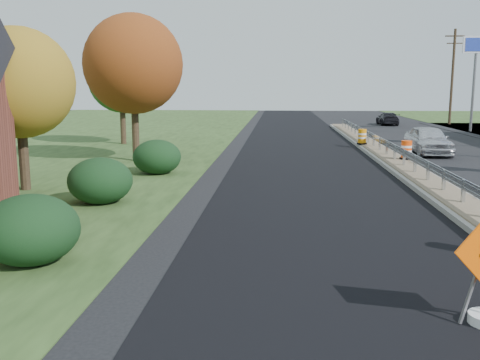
# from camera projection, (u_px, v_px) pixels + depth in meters

# --- Properties ---
(ground) EXTENTS (140.00, 140.00, 0.00)m
(ground) POSITION_uv_depth(u_px,v_px,m) (462.00, 209.00, 16.64)
(ground) COLOR black
(ground) RESTS_ON ground
(milled_overlay) EXTENTS (7.20, 120.00, 0.01)m
(milled_overlay) POSITION_uv_depth(u_px,v_px,m) (305.00, 163.00, 26.77)
(milled_overlay) COLOR black
(milled_overlay) RESTS_ON ground
(median) EXTENTS (1.60, 55.00, 0.23)m
(median) POSITION_uv_depth(u_px,v_px,m) (404.00, 168.00, 24.48)
(median) COLOR gray
(median) RESTS_ON ground
(guardrail) EXTENTS (0.10, 46.15, 0.72)m
(guardrail) POSITION_uv_depth(u_px,v_px,m) (399.00, 152.00, 25.35)
(guardrail) COLOR silver
(guardrail) RESTS_ON median
(pylon_sign_north) EXTENTS (2.20, 0.30, 7.90)m
(pylon_sign_north) POSITION_uv_depth(u_px,v_px,m) (476.00, 54.00, 44.25)
(pylon_sign_north) COLOR slate
(pylon_sign_north) RESTS_ON ground
(utility_pole_north) EXTENTS (1.90, 0.26, 9.40)m
(utility_pole_north) POSITION_uv_depth(u_px,v_px,m) (452.00, 75.00, 53.28)
(utility_pole_north) COLOR #473523
(utility_pole_north) RESTS_ON ground
(hedge_south) EXTENTS (2.09, 2.09, 1.52)m
(hedge_south) POSITION_uv_depth(u_px,v_px,m) (30.00, 229.00, 11.40)
(hedge_south) COLOR black
(hedge_south) RESTS_ON ground
(hedge_mid) EXTENTS (2.09, 2.09, 1.52)m
(hedge_mid) POSITION_uv_depth(u_px,v_px,m) (100.00, 181.00, 17.33)
(hedge_mid) COLOR black
(hedge_mid) RESTS_ON ground
(hedge_north) EXTENTS (2.09, 2.09, 1.52)m
(hedge_north) POSITION_uv_depth(u_px,v_px,m) (157.00, 157.00, 23.19)
(hedge_north) COLOR black
(hedge_north) RESTS_ON ground
(tree_near_yellow) EXTENTS (3.96, 3.96, 5.88)m
(tree_near_yellow) POSITION_uv_depth(u_px,v_px,m) (19.00, 83.00, 19.00)
(tree_near_yellow) COLOR #473523
(tree_near_yellow) RESTS_ON ground
(tree_near_red) EXTENTS (4.95, 4.95, 7.35)m
(tree_near_red) POSITION_uv_depth(u_px,v_px,m) (133.00, 64.00, 26.55)
(tree_near_red) COLOR #473523
(tree_near_red) RESTS_ON ground
(tree_near_back) EXTENTS (4.29, 4.29, 6.37)m
(tree_near_back) POSITION_uv_depth(u_px,v_px,m) (121.00, 80.00, 34.74)
(tree_near_back) COLOR #473523
(tree_near_back) RESTS_ON ground
(barrel_median_mid) EXTENTS (0.63, 0.63, 0.92)m
(barrel_median_mid) POSITION_uv_depth(u_px,v_px,m) (406.00, 150.00, 26.29)
(barrel_median_mid) COLOR black
(barrel_median_mid) RESTS_ON median
(barrel_median_far) EXTENTS (0.64, 0.64, 0.94)m
(barrel_median_far) POSITION_uv_depth(u_px,v_px,m) (362.00, 137.00, 33.25)
(barrel_median_far) COLOR black
(barrel_median_far) RESTS_ON median
(car_silver) EXTENTS (1.96, 4.73, 1.60)m
(car_silver) POSITION_uv_depth(u_px,v_px,m) (428.00, 140.00, 30.11)
(car_silver) COLOR silver
(car_silver) RESTS_ON ground
(car_dark_far) EXTENTS (1.83, 4.34, 1.25)m
(car_dark_far) POSITION_uv_depth(u_px,v_px,m) (388.00, 119.00, 53.32)
(car_dark_far) COLOR black
(car_dark_far) RESTS_ON ground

